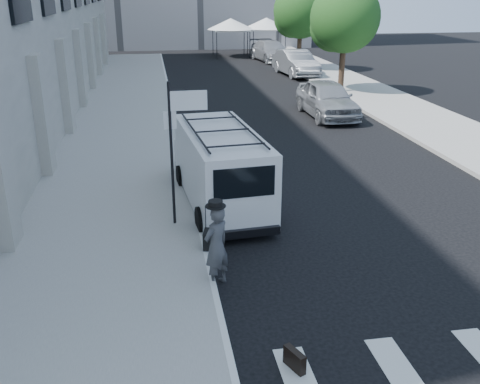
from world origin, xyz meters
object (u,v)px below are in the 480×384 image
object	(u,v)px
cargo_van	(220,166)
parked_car_c	(271,51)
parked_car_a	(327,99)
businessman	(216,247)
suitcase	(209,242)
parked_car_b	(296,63)
briefcase	(295,360)

from	to	relation	value
cargo_van	parked_car_c	bearing A→B (deg)	69.88
cargo_van	parked_car_c	size ratio (longest dim) A/B	1.00
cargo_van	parked_car_c	distance (m)	31.02
parked_car_a	businessman	bearing A→B (deg)	-116.29
cargo_van	businessman	bearing A→B (deg)	-103.35
suitcase	parked_car_b	bearing A→B (deg)	84.52
briefcase	businessman	bearing A→B (deg)	84.05
briefcase	cargo_van	bearing A→B (deg)	68.21
suitcase	parked_car_a	distance (m)	14.58
parked_car_a	parked_car_b	size ratio (longest dim) A/B	0.95
suitcase	parked_car_c	bearing A→B (deg)	88.83
suitcase	briefcase	bearing A→B (deg)	-64.14
suitcase	parked_car_b	world-z (taller)	parked_car_b
parked_car_c	briefcase	bearing A→B (deg)	-109.68
parked_car_c	cargo_van	bearing A→B (deg)	-112.85
suitcase	parked_car_c	distance (m)	34.08
cargo_van	parked_car_b	distance (m)	23.55
businessman	briefcase	bearing A→B (deg)	68.77
briefcase	parked_car_c	bearing A→B (deg)	54.24
cargo_van	parked_car_a	world-z (taller)	cargo_van
businessman	suitcase	size ratio (longest dim) A/B	1.56
parked_car_a	parked_car_b	distance (m)	12.41
briefcase	cargo_van	distance (m)	7.16
cargo_van	parked_car_b	world-z (taller)	cargo_van
businessman	parked_car_c	xyz separation A→B (m)	(8.70, 34.29, -0.05)
businessman	parked_car_b	xyz separation A→B (m)	(8.70, 26.46, -0.01)
parked_car_a	parked_car_b	bearing A→B (deg)	81.31
suitcase	parked_car_c	size ratio (longest dim) A/B	0.20
parked_car_c	businessman	bearing A→B (deg)	-112.01
businessman	suitcase	bearing A→B (deg)	-129.15
briefcase	suitcase	distance (m)	4.19
parked_car_b	parked_car_c	size ratio (longest dim) A/B	0.92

